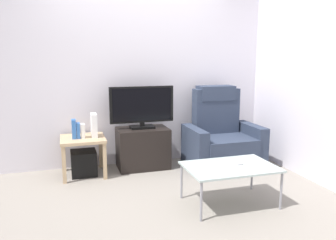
{
  "coord_description": "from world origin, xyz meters",
  "views": [
    {
      "loc": [
        -0.95,
        -3.49,
        1.48
      ],
      "look_at": [
        0.27,
        0.5,
        0.7
      ],
      "focal_mm": 36.42,
      "sensor_mm": 36.0,
      "label": 1
    }
  ],
  "objects_px": {
    "side_table": "(83,144)",
    "recliner_armchair": "(221,139)",
    "tv_stand": "(143,148)",
    "cell_phone": "(236,163)",
    "book_rightmost": "(83,131)",
    "game_console": "(94,125)",
    "book_leftmost": "(74,129)",
    "coffee_table": "(230,168)",
    "subwoofer_box": "(84,163)",
    "book_middle": "(78,131)",
    "television": "(142,106)"
  },
  "relations": [
    {
      "from": "book_leftmost",
      "to": "book_rightmost",
      "type": "bearing_deg",
      "value": 0.0
    },
    {
      "from": "subwoofer_box",
      "to": "recliner_armchair",
      "type": "bearing_deg",
      "value": -4.28
    },
    {
      "from": "coffee_table",
      "to": "tv_stand",
      "type": "bearing_deg",
      "value": 112.54
    },
    {
      "from": "subwoofer_box",
      "to": "game_console",
      "type": "xyz_separation_m",
      "value": [
        0.15,
        0.01,
        0.48
      ]
    },
    {
      "from": "coffee_table",
      "to": "book_rightmost",
      "type": "bearing_deg",
      "value": 136.12
    },
    {
      "from": "tv_stand",
      "to": "cell_phone",
      "type": "relative_size",
      "value": 4.48
    },
    {
      "from": "television",
      "to": "book_leftmost",
      "type": "relative_size",
      "value": 3.61
    },
    {
      "from": "book_middle",
      "to": "recliner_armchair",
      "type": "bearing_deg",
      "value": -3.56
    },
    {
      "from": "book_leftmost",
      "to": "book_middle",
      "type": "distance_m",
      "value": 0.05
    },
    {
      "from": "subwoofer_box",
      "to": "tv_stand",
      "type": "bearing_deg",
      "value": 5.21
    },
    {
      "from": "book_rightmost",
      "to": "game_console",
      "type": "relative_size",
      "value": 0.6
    },
    {
      "from": "side_table",
      "to": "subwoofer_box",
      "type": "xyz_separation_m",
      "value": [
        0.0,
        -0.0,
        -0.25
      ]
    },
    {
      "from": "side_table",
      "to": "coffee_table",
      "type": "bearing_deg",
      "value": -44.19
    },
    {
      "from": "game_console",
      "to": "recliner_armchair",
      "type": "bearing_deg",
      "value": -4.98
    },
    {
      "from": "book_rightmost",
      "to": "coffee_table",
      "type": "distance_m",
      "value": 1.89
    },
    {
      "from": "side_table",
      "to": "subwoofer_box",
      "type": "distance_m",
      "value": 0.25
    },
    {
      "from": "book_rightmost",
      "to": "game_console",
      "type": "bearing_deg",
      "value": 12.17
    },
    {
      "from": "side_table",
      "to": "game_console",
      "type": "height_order",
      "value": "game_console"
    },
    {
      "from": "side_table",
      "to": "cell_phone",
      "type": "xyz_separation_m",
      "value": [
        1.47,
        -1.26,
        -0.0
      ]
    },
    {
      "from": "coffee_table",
      "to": "recliner_armchair",
      "type": "bearing_deg",
      "value": 68.08
    },
    {
      "from": "book_middle",
      "to": "book_leftmost",
      "type": "bearing_deg",
      "value": 180.0
    },
    {
      "from": "book_middle",
      "to": "book_rightmost",
      "type": "distance_m",
      "value": 0.06
    },
    {
      "from": "side_table",
      "to": "book_leftmost",
      "type": "distance_m",
      "value": 0.22
    },
    {
      "from": "book_leftmost",
      "to": "tv_stand",
      "type": "bearing_deg",
      "value": 5.91
    },
    {
      "from": "tv_stand",
      "to": "book_rightmost",
      "type": "xyz_separation_m",
      "value": [
        -0.78,
        -0.09,
        0.3
      ]
    },
    {
      "from": "tv_stand",
      "to": "television",
      "type": "xyz_separation_m",
      "value": [
        0.0,
        0.02,
        0.56
      ]
    },
    {
      "from": "subwoofer_box",
      "to": "game_console",
      "type": "distance_m",
      "value": 0.5
    },
    {
      "from": "television",
      "to": "book_middle",
      "type": "bearing_deg",
      "value": -172.44
    },
    {
      "from": "tv_stand",
      "to": "book_middle",
      "type": "relative_size",
      "value": 3.5
    },
    {
      "from": "book_leftmost",
      "to": "cell_phone",
      "type": "distance_m",
      "value": 2.01
    },
    {
      "from": "television",
      "to": "book_middle",
      "type": "relative_size",
      "value": 4.45
    },
    {
      "from": "book_leftmost",
      "to": "book_rightmost",
      "type": "relative_size",
      "value": 1.35
    },
    {
      "from": "book_middle",
      "to": "coffee_table",
      "type": "xyz_separation_m",
      "value": [
        1.41,
        -1.3,
        -0.21
      ]
    },
    {
      "from": "television",
      "to": "cell_phone",
      "type": "distance_m",
      "value": 1.57
    },
    {
      "from": "side_table",
      "to": "game_console",
      "type": "relative_size",
      "value": 1.85
    },
    {
      "from": "book_leftmost",
      "to": "book_middle",
      "type": "relative_size",
      "value": 1.23
    },
    {
      "from": "tv_stand",
      "to": "cell_phone",
      "type": "distance_m",
      "value": 1.5
    },
    {
      "from": "side_table",
      "to": "book_middle",
      "type": "bearing_deg",
      "value": -158.11
    },
    {
      "from": "side_table",
      "to": "recliner_armchair",
      "type": "bearing_deg",
      "value": -4.28
    },
    {
      "from": "television",
      "to": "subwoofer_box",
      "type": "distance_m",
      "value": 1.04
    },
    {
      "from": "tv_stand",
      "to": "book_leftmost",
      "type": "height_order",
      "value": "book_leftmost"
    },
    {
      "from": "cell_phone",
      "to": "coffee_table",
      "type": "bearing_deg",
      "value": -154.75
    },
    {
      "from": "side_table",
      "to": "book_leftmost",
      "type": "bearing_deg",
      "value": -168.69
    },
    {
      "from": "book_leftmost",
      "to": "cell_phone",
      "type": "bearing_deg",
      "value": -38.36
    },
    {
      "from": "television",
      "to": "subwoofer_box",
      "type": "bearing_deg",
      "value": -173.4
    },
    {
      "from": "recliner_armchair",
      "to": "book_leftmost",
      "type": "bearing_deg",
      "value": -173.84
    },
    {
      "from": "cell_phone",
      "to": "television",
      "type": "bearing_deg",
      "value": 110.55
    },
    {
      "from": "tv_stand",
      "to": "book_middle",
      "type": "bearing_deg",
      "value": -173.74
    },
    {
      "from": "book_rightmost",
      "to": "cell_phone",
      "type": "distance_m",
      "value": 1.92
    },
    {
      "from": "book_leftmost",
      "to": "side_table",
      "type": "bearing_deg",
      "value": 11.31
    }
  ]
}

